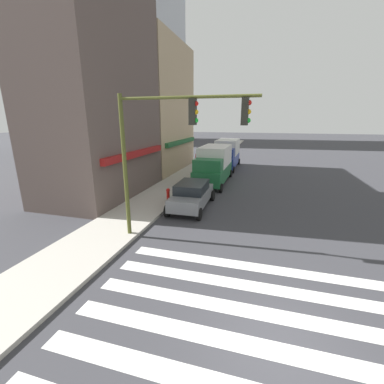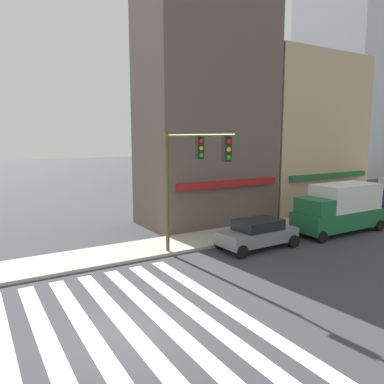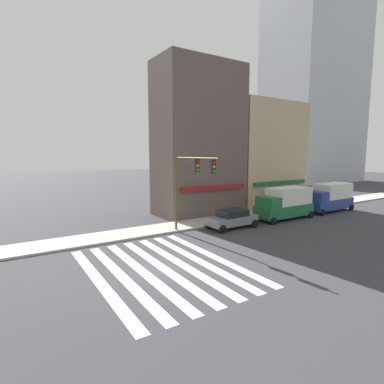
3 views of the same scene
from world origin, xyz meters
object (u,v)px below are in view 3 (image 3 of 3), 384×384
sedan_grey (232,218)px  pedestrian_red_jacket (295,200)px  fire_hydrant (223,217)px  box_truck_green (285,203)px  traffic_signal (189,178)px  pedestrian_green_top (290,202)px  box_truck_blue (329,197)px

sedan_grey → pedestrian_red_jacket: bearing=12.0°
sedan_grey → fire_hydrant: bearing=74.9°
box_truck_green → traffic_signal: bearing=-178.1°
pedestrian_green_top → pedestrian_red_jacket: (1.83, 0.80, 0.00)m
pedestrian_green_top → box_truck_blue: bearing=27.3°
traffic_signal → sedan_grey: (4.54, 0.35, -3.69)m
pedestrian_red_jacket → fire_hydrant: pedestrian_red_jacket is taller
traffic_signal → fire_hydrant: (4.95, 2.05, -3.92)m
sedan_grey → pedestrian_red_jacket: (11.68, 2.81, 0.23)m
box_truck_blue → fire_hydrant: box_truck_blue is taller
sedan_grey → box_truck_blue: box_truck_blue is taller
pedestrian_red_jacket → box_truck_blue: bearing=80.4°
traffic_signal → fire_hydrant: 6.64m
box_truck_green → pedestrian_green_top: (3.25, 2.01, -0.51)m
traffic_signal → sedan_grey: traffic_signal is taller
box_truck_blue → box_truck_green: bearing=179.7°
traffic_signal → box_truck_blue: traffic_signal is taller
traffic_signal → box_truck_blue: size_ratio=1.00×
sedan_grey → pedestrian_green_top: pedestrian_green_top is taller
sedan_grey → fire_hydrant: size_ratio=5.28×
box_truck_green → fire_hydrant: (-6.20, 1.70, -0.97)m
sedan_grey → box_truck_blue: (13.86, -0.00, 0.75)m
traffic_signal → box_truck_green: traffic_signal is taller
box_truck_green → sedan_grey: bearing=-179.9°
traffic_signal → pedestrian_red_jacket: size_ratio=3.50×
box_truck_blue → pedestrian_green_top: (-4.00, 2.01, -0.51)m
traffic_signal → sedan_grey: 5.86m
pedestrian_red_jacket → fire_hydrant: 11.34m
traffic_signal → sedan_grey: size_ratio=1.39×
traffic_signal → pedestrian_red_jacket: bearing=11.0°
pedestrian_red_jacket → traffic_signal: bearing=-36.3°
traffic_signal → pedestrian_green_top: bearing=9.3°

